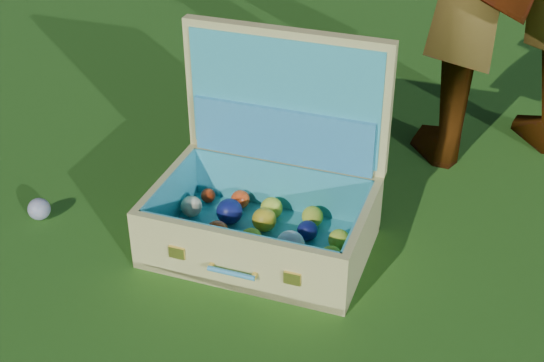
{
  "coord_description": "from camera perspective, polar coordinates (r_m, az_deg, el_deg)",
  "views": [
    {
      "loc": [
        0.52,
        -1.38,
        1.17
      ],
      "look_at": [
        -0.12,
        0.09,
        0.16
      ],
      "focal_mm": 50.0,
      "sensor_mm": 36.0,
      "label": 1
    }
  ],
  "objects": [
    {
      "name": "suitcase",
      "position": [
        1.9,
        -0.33,
        -0.46
      ],
      "size": [
        0.56,
        0.43,
        0.52
      ],
      "rotation": [
        0.0,
        0.0,
        0.07
      ],
      "color": "#CFC36F",
      "rests_on": "ground"
    },
    {
      "name": "ground",
      "position": [
        1.88,
        2.38,
        -6.28
      ],
      "size": [
        60.0,
        60.0,
        0.0
      ],
      "primitive_type": "plane",
      "color": "#215114",
      "rests_on": "ground"
    },
    {
      "name": "stray_ball",
      "position": [
        2.12,
        -17.13,
        -2.03
      ],
      "size": [
        0.06,
        0.06,
        0.06
      ],
      "primitive_type": "sphere",
      "color": "#436FAE",
      "rests_on": "ground"
    }
  ]
}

